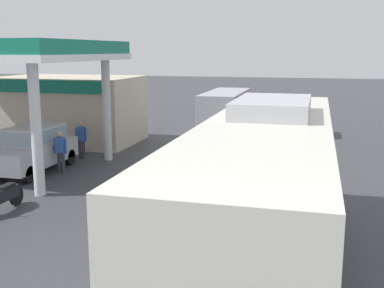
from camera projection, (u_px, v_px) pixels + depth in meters
The scene contains 10 objects.
ground at pixel (266, 140), 25.73m from camera, with size 120.00×120.00×0.00m, color #38383D.
lane_divider_stripe at pixel (254, 160), 20.98m from camera, with size 0.16×50.00×0.01m, color #D8CC4C.
coach_bus_main at pixel (265, 197), 10.03m from camera, with size 2.60×11.04×3.69m.
gas_station_roadside at pixel (48, 95), 22.90m from camera, with size 9.10×11.95×5.10m.
car_at_pump at pixel (34, 146), 18.85m from camera, with size 1.70×4.20×1.82m.
minibus_opposing_lane at pixel (225, 109), 27.13m from camera, with size 2.04×6.13×2.44m.
motorcycle_parked_forecourt at pixel (4, 197), 14.27m from camera, with size 0.55×1.80×0.92m.
pedestrian_near_pump at pixel (81, 138), 21.19m from camera, with size 0.55×0.22×1.66m.
pedestrian_by_shop at pixel (60, 150), 18.64m from camera, with size 0.55×0.22×1.66m.
car_trailing_behind_bus at pixel (300, 118), 26.77m from camera, with size 1.70×4.20×1.82m.
Camera 1 is at (2.57, -5.47, 4.75)m, focal length 44.81 mm.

